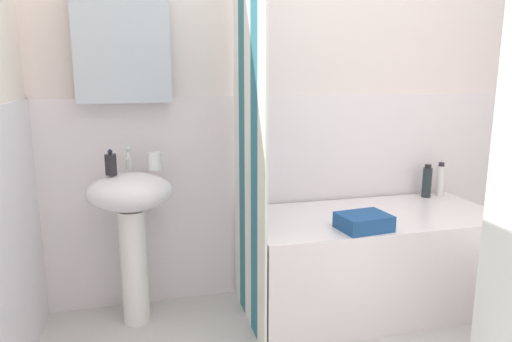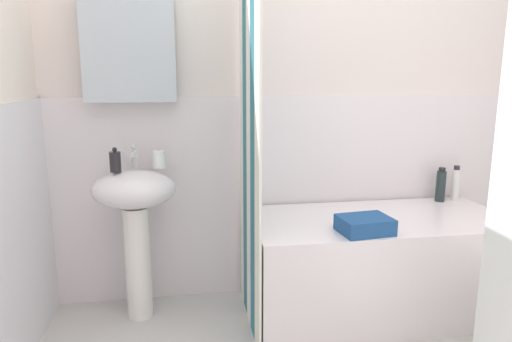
{
  "view_description": "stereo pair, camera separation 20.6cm",
  "coord_description": "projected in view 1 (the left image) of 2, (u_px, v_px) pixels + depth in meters",
  "views": [
    {
      "loc": [
        -1.0,
        -1.38,
        1.33
      ],
      "look_at": [
        -0.43,
        0.83,
        0.85
      ],
      "focal_mm": 32.65,
      "sensor_mm": 36.0,
      "label": 1
    },
    {
      "loc": [
        -0.8,
        -1.43,
        1.33
      ],
      "look_at": [
        -0.43,
        0.83,
        0.85
      ],
      "focal_mm": 32.65,
      "sensor_mm": 36.0,
      "label": 2
    }
  ],
  "objects": [
    {
      "name": "wall_back_tiled",
      "position": [
        297.0,
        106.0,
        2.78
      ],
      "size": [
        3.6,
        0.18,
        2.4
      ],
      "color": "silver",
      "rests_on": "ground_plane"
    },
    {
      "name": "sink",
      "position": [
        131.0,
        214.0,
        2.42
      ],
      "size": [
        0.44,
        0.34,
        0.83
      ],
      "color": "white",
      "rests_on": "ground_plane"
    },
    {
      "name": "faucet",
      "position": [
        128.0,
        159.0,
        2.44
      ],
      "size": [
        0.03,
        0.12,
        0.12
      ],
      "color": "silver",
      "rests_on": "sink"
    },
    {
      "name": "soap_dispenser",
      "position": [
        111.0,
        164.0,
        2.33
      ],
      "size": [
        0.06,
        0.06,
        0.13
      ],
      "color": "#242126",
      "rests_on": "sink"
    },
    {
      "name": "toothbrush_cup",
      "position": [
        155.0,
        161.0,
        2.46
      ],
      "size": [
        0.07,
        0.07,
        0.09
      ],
      "primitive_type": "cylinder",
      "color": "white",
      "rests_on": "sink"
    },
    {
      "name": "bathtub",
      "position": [
        371.0,
        260.0,
        2.67
      ],
      "size": [
        1.42,
        0.67,
        0.55
      ],
      "primitive_type": "cube",
      "color": "white",
      "rests_on": "ground_plane"
    },
    {
      "name": "shower_curtain",
      "position": [
        249.0,
        140.0,
        2.35
      ],
      "size": [
        0.01,
        0.67,
        2.0
      ],
      "color": "white",
      "rests_on": "ground_plane"
    },
    {
      "name": "body_wash_bottle",
      "position": [
        440.0,
        180.0,
        2.99
      ],
      "size": [
        0.05,
        0.05,
        0.22
      ],
      "color": "white",
      "rests_on": "bathtub"
    },
    {
      "name": "conditioner_bottle",
      "position": [
        427.0,
        182.0,
        2.96
      ],
      "size": [
        0.06,
        0.06,
        0.21
      ],
      "color": "#242F32",
      "rests_on": "bathtub"
    },
    {
      "name": "towel_folded",
      "position": [
        364.0,
        222.0,
        2.35
      ],
      "size": [
        0.27,
        0.22,
        0.08
      ],
      "primitive_type": "cube",
      "rotation": [
        0.0,
        0.0,
        0.11
      ],
      "color": "navy",
      "rests_on": "bathtub"
    }
  ]
}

